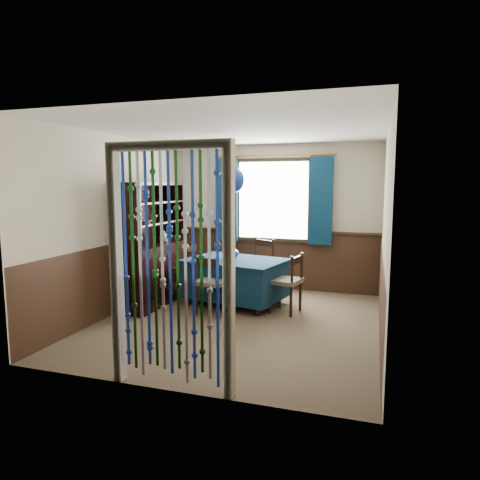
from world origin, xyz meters
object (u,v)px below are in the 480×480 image
(dining_table, at_px, (235,278))
(chair_far, at_px, (257,266))
(chair_right, at_px, (287,281))
(chair_near, at_px, (211,283))
(chair_left, at_px, (193,269))
(pendant_lamp, at_px, (235,180))
(bowl_shelf, at_px, (146,221))
(vase_sideboard, at_px, (164,236))
(vase_table, at_px, (231,252))
(sideboard, at_px, (152,263))

(dining_table, distance_m, chair_far, 0.63)
(chair_right, bearing_deg, chair_near, 124.29)
(chair_left, bearing_deg, pendant_lamp, 102.88)
(chair_far, bearing_deg, bowl_shelf, 69.91)
(bowl_shelf, height_order, vase_sideboard, bowl_shelf)
(chair_left, distance_m, vase_table, 0.85)
(dining_table, xyz_separation_m, chair_near, (-0.16, -0.59, 0.05))
(chair_near, height_order, bowl_shelf, bowl_shelf)
(sideboard, distance_m, vase_sideboard, 0.49)
(chair_left, relative_size, vase_sideboard, 4.43)
(sideboard, xyz_separation_m, pendant_lamp, (1.23, 0.33, 1.25))
(chair_far, height_order, bowl_shelf, bowl_shelf)
(chair_right, xyz_separation_m, sideboard, (-2.06, -0.15, 0.18))
(dining_table, distance_m, sideboard, 1.29)
(bowl_shelf, relative_size, vase_sideboard, 1.05)
(bowl_shelf, bearing_deg, chair_far, 41.27)
(chair_near, height_order, vase_sideboard, vase_sideboard)
(vase_table, bearing_deg, chair_near, -99.02)
(vase_sideboard, bearing_deg, pendant_lamp, 2.14)
(pendant_lamp, bearing_deg, chair_left, 164.60)
(chair_left, relative_size, chair_right, 0.99)
(dining_table, height_order, chair_near, chair_near)
(chair_near, xyz_separation_m, chair_right, (1.00, 0.40, -0.00))
(chair_far, xyz_separation_m, vase_sideboard, (-1.35, -0.64, 0.52))
(pendant_lamp, relative_size, vase_table, 3.65)
(chair_left, relative_size, pendant_lamp, 1.06)
(chair_right, distance_m, vase_table, 0.99)
(vase_table, bearing_deg, pendant_lamp, 0.14)
(chair_near, distance_m, chair_far, 1.23)
(dining_table, distance_m, bowl_shelf, 1.58)
(sideboard, height_order, vase_sideboard, sideboard)
(chair_right, bearing_deg, vase_table, 90.82)
(chair_left, bearing_deg, vase_table, 101.54)
(chair_far, xyz_separation_m, chair_right, (0.65, -0.78, -0.05))
(sideboard, height_order, vase_table, sideboard)
(dining_table, distance_m, chair_near, 0.61)
(chair_far, relative_size, bowl_shelf, 4.72)
(chair_near, distance_m, chair_right, 1.07)
(sideboard, relative_size, bowl_shelf, 9.24)
(dining_table, xyz_separation_m, vase_sideboard, (-1.17, -0.04, 0.61))
(chair_far, bearing_deg, chair_near, 102.46)
(chair_near, bearing_deg, pendant_lamp, 83.93)
(chair_near, distance_m, bowl_shelf, 1.31)
(dining_table, bearing_deg, vase_table, -167.87)
(chair_near, xyz_separation_m, pendant_lamp, (0.16, 0.59, 1.42))
(chair_near, xyz_separation_m, vase_table, (0.09, 0.59, 0.35))
(vase_table, xyz_separation_m, vase_sideboard, (-1.10, -0.04, 0.21))
(chair_near, height_order, chair_far, chair_far)
(chair_left, height_order, pendant_lamp, pendant_lamp)
(chair_near, relative_size, vase_table, 3.91)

